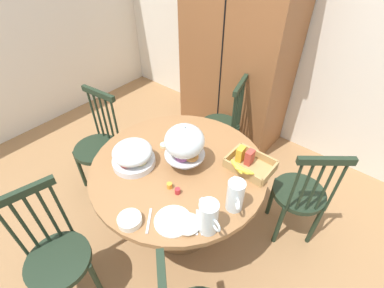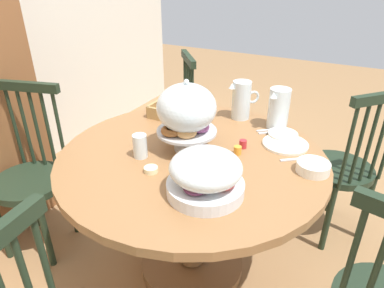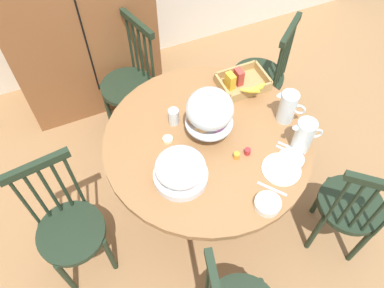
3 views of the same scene
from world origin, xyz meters
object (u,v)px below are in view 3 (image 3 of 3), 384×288
Objects in this scene: windsor_chair_by_cabinet at (70,229)px; pastry_stand_with_dome at (210,111)px; dining_table at (206,158)px; windsor_chair_host_seat at (261,78)px; milk_pitcher at (303,137)px; butter_dish at (168,139)px; drinking_glass at (174,117)px; orange_juice_pitcher at (287,108)px; fruit_platter_covered at (180,170)px; cereal_basket at (242,83)px; china_plate_small at (291,159)px; china_plate_large at (281,169)px; windsor_chair_far_side at (350,208)px; windsor_chair_near_window at (130,85)px; cereal_bowl at (268,204)px.

windsor_chair_by_cabinet is 2.83× the size of pastry_stand_with_dome.
dining_table is 0.93m from windsor_chair_host_seat.
windsor_chair_by_cabinet reaches higher than milk_pitcher.
windsor_chair_host_seat reaches higher than butter_dish.
drinking_glass is (-0.87, -0.37, 0.34)m from windsor_chair_host_seat.
windsor_chair_by_cabinet is at bearing -178.50° from orange_juice_pitcher.
windsor_chair_host_seat is 3.25× the size of fruit_platter_covered.
drinking_glass is at bearing 142.47° from milk_pitcher.
pastry_stand_with_dome is (0.94, 0.13, 0.48)m from windsor_chair_by_cabinet.
milk_pitcher reaches higher than orange_juice_pitcher.
cereal_basket is 0.62m from china_plate_small.
china_plate_small is (1.29, -0.24, 0.30)m from windsor_chair_by_cabinet.
windsor_chair_by_cabinet is at bearing 169.36° from china_plate_small.
dining_table is 0.58m from orange_juice_pitcher.
cereal_basket reaches higher than china_plate_large.
orange_juice_pitcher is at bearing 55.89° from china_plate_large.
dining_table is 0.93m from windsor_chair_far_side.
pastry_stand_with_dome reaches higher than drinking_glass.
windsor_chair_near_window is 6.96× the size of cereal_bowl.
windsor_chair_far_side is at bearing -10.19° from cereal_bowl.
cereal_bowl is at bearing -71.96° from drinking_glass.
windsor_chair_host_seat is (0.06, 1.19, 0.00)m from windsor_chair_far_side.
dining_table is 8.30× the size of china_plate_small.
pastry_stand_with_dome is 0.52m from china_plate_large.
orange_juice_pitcher is 0.98× the size of china_plate_large.
windsor_chair_near_window is 1.25m from orange_juice_pitcher.
orange_juice_pitcher is at bearing -71.67° from cereal_basket.
cereal_basket is 2.11× the size of china_plate_small.
cereal_basket is at bearing -141.93° from windsor_chair_host_seat.
windsor_chair_far_side is 2.83× the size of pastry_stand_with_dome.
china_plate_large is (0.52, -1.26, 0.29)m from windsor_chair_near_window.
windsor_chair_near_window is 1.20m from windsor_chair_by_cabinet.
pastry_stand_with_dome is at bearing -73.31° from windsor_chair_near_window.
cereal_basket reaches higher than butter_dish.
cereal_bowl is at bearing -138.72° from china_plate_large.
cereal_bowl is (-0.63, -1.09, 0.31)m from windsor_chair_host_seat.
windsor_chair_by_cabinet reaches higher than butter_dish.
china_plate_large is at bearing -115.64° from windsor_chair_host_seat.
windsor_chair_far_side is at bearing -45.53° from drinking_glass.
pastry_stand_with_dome is 0.31m from butter_dish.
milk_pitcher is 0.76m from drinking_glass.
pastry_stand_with_dome is at bearing -144.98° from cereal_basket.
dining_table is at bearing 150.08° from milk_pitcher.
windsor_chair_host_seat is 8.86× the size of drinking_glass.
pastry_stand_with_dome is (0.26, -0.85, 0.48)m from windsor_chair_near_window.
orange_juice_pitcher reaches higher than china_plate_small.
drinking_glass is (-0.81, 0.82, 0.34)m from windsor_chair_far_side.
china_plate_small is at bearing -46.09° from drinking_glass.
orange_juice_pitcher is 1.95× the size of drinking_glass.
windsor_chair_by_cabinet is 1.00× the size of windsor_chair_far_side.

